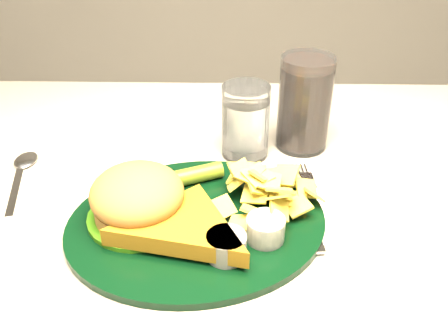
% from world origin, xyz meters
% --- Properties ---
extents(dinner_plate, '(0.39, 0.35, 0.08)m').
position_xyz_m(dinner_plate, '(-0.01, -0.05, 0.79)').
color(dinner_plate, black).
rests_on(dinner_plate, table).
extents(water_glass, '(0.08, 0.08, 0.12)m').
position_xyz_m(water_glass, '(0.06, 0.13, 0.81)').
color(water_glass, silver).
rests_on(water_glass, table).
extents(cola_glass, '(0.09, 0.09, 0.15)m').
position_xyz_m(cola_glass, '(0.15, 0.16, 0.83)').
color(cola_glass, black).
rests_on(cola_glass, table).
extents(fork_napkin, '(0.14, 0.18, 0.01)m').
position_xyz_m(fork_napkin, '(0.14, -0.03, 0.76)').
color(fork_napkin, white).
rests_on(fork_napkin, table).
extents(spoon, '(0.08, 0.17, 0.01)m').
position_xyz_m(spoon, '(-0.27, 0.02, 0.76)').
color(spoon, silver).
rests_on(spoon, table).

